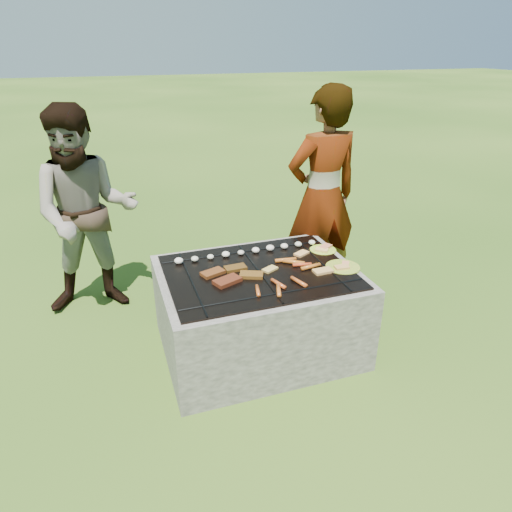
{
  "coord_description": "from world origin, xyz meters",
  "views": [
    {
      "loc": [
        -0.88,
        -2.54,
        1.99
      ],
      "look_at": [
        0.0,
        0.05,
        0.7
      ],
      "focal_mm": 32.0,
      "sensor_mm": 36.0,
      "label": 1
    }
  ],
  "objects": [
    {
      "name": "lawn",
      "position": [
        0.0,
        0.0,
        0.0
      ],
      "size": [
        60.0,
        60.0,
        0.0
      ],
      "primitive_type": "plane",
      "color": "#284A12",
      "rests_on": "ground"
    },
    {
      "name": "fire_pit",
      "position": [
        0.0,
        0.0,
        0.28
      ],
      "size": [
        1.3,
        1.0,
        0.62
      ],
      "color": "#AAA297",
      "rests_on": "ground"
    },
    {
      "name": "mushrooms",
      "position": [
        0.01,
        0.28,
        0.63
      ],
      "size": [
        1.05,
        0.06,
        0.04
      ],
      "color": "white",
      "rests_on": "fire_pit"
    },
    {
      "name": "pork_slabs",
      "position": [
        -0.19,
        -0.02,
        0.62
      ],
      "size": [
        0.4,
        0.28,
        0.03
      ],
      "color": "#A04E1D",
      "rests_on": "fire_pit"
    },
    {
      "name": "sausages",
      "position": [
        0.18,
        -0.12,
        0.63
      ],
      "size": [
        0.54,
        0.47,
        0.03
      ],
      "color": "orange",
      "rests_on": "fire_pit"
    },
    {
      "name": "bread_on_grate",
      "position": [
        0.31,
        -0.03,
        0.62
      ],
      "size": [
        0.44,
        0.39,
        0.02
      ],
      "color": "#D0BB6A",
      "rests_on": "fire_pit"
    },
    {
      "name": "plate_far",
      "position": [
        0.56,
        0.18,
        0.61
      ],
      "size": [
        0.22,
        0.22,
        0.03
      ],
      "color": "#F9FF3C",
      "rests_on": "fire_pit"
    },
    {
      "name": "plate_near",
      "position": [
        0.56,
        -0.13,
        0.61
      ],
      "size": [
        0.3,
        0.3,
        0.03
      ],
      "color": "gold",
      "rests_on": "fire_pit"
    },
    {
      "name": "cook",
      "position": [
        0.75,
        0.6,
        0.86
      ],
      "size": [
        0.66,
        0.47,
        1.72
      ],
      "primitive_type": "imported",
      "rotation": [
        0.0,
        0.0,
        3.23
      ],
      "color": "gray",
      "rests_on": "ground"
    },
    {
      "name": "bystander",
      "position": [
        -1.05,
        0.97,
        0.81
      ],
      "size": [
        0.84,
        0.68,
        1.61
      ],
      "primitive_type": "imported",
      "rotation": [
        0.0,
        0.0,
        -0.09
      ],
      "color": "#A19386",
      "rests_on": "ground"
    }
  ]
}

